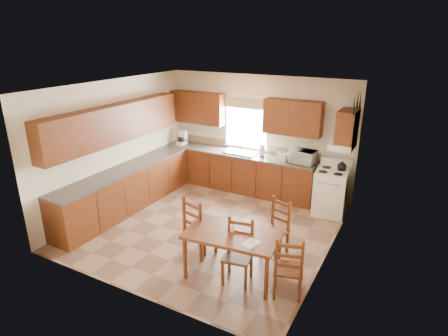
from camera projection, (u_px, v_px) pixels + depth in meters
The scene contains 35 objects.
floor at pixel (210, 227), 7.30m from camera, with size 4.50×4.50×0.00m, color #85664F.
ceiling at pixel (208, 87), 6.38m from camera, with size 4.50×4.50×0.00m, color brown.
wall_left at pixel (117, 145), 7.85m from camera, with size 4.50×4.50×0.00m, color beige.
wall_right at pixel (333, 183), 5.83m from camera, with size 4.50×4.50×0.00m, color beige.
wall_back at pixel (258, 134), 8.70m from camera, with size 4.50×4.50×0.00m, color beige.
wall_front at pixel (123, 209), 4.98m from camera, with size 4.50×4.50×0.00m, color beige.
lower_cab_back at pixel (238, 172), 8.93m from camera, with size 3.75×0.60×0.88m, color #652E14.
lower_cab_left at pixel (127, 190), 7.90m from camera, with size 0.60×3.60×0.88m, color #652E14.
counter_back at pixel (238, 153), 8.77m from camera, with size 3.75×0.63×0.04m, color #4C423D.
counter_left at pixel (125, 169), 7.74m from camera, with size 0.63×3.60×0.04m, color #4C423D.
backsplash at pixel (243, 146), 8.97m from camera, with size 3.75×0.01×0.18m, color #8F7459.
upper_cab_back_left at pixel (198, 108), 9.09m from camera, with size 1.41×0.33×0.75m, color brown.
upper_cab_back_right at pixel (293, 118), 8.01m from camera, with size 1.25×0.33×0.75m, color brown.
upper_cab_left at pixel (115, 124), 7.48m from camera, with size 0.33×3.60×0.75m, color brown.
upper_cab_stove at pixel (347, 126), 7.09m from camera, with size 0.33×0.62×0.62m, color brown.
range_hood at pixel (342, 145), 7.24m from camera, with size 0.44×0.62×0.12m, color silver.
window_frame at pixel (246, 124), 8.74m from camera, with size 1.13×0.02×1.18m, color silver.
window_pane at pixel (246, 124), 8.74m from camera, with size 1.05×0.01×1.10m, color white.
window_valance at pixel (246, 103), 8.55m from camera, with size 1.19×0.01×0.24m, color #4F6633.
sink_basin at pixel (241, 152), 8.73m from camera, with size 0.75×0.45×0.04m, color silver.
pine_decal_a at pixel (354, 104), 6.60m from camera, with size 0.22×0.22×0.36m, color #183919.
pine_decal_b at pixel (358, 99), 6.85m from camera, with size 0.22×0.22×0.36m, color #183919.
pine_decal_c at pixel (361, 99), 7.13m from camera, with size 0.22×0.22×0.36m, color #183919.
stove at pixel (330, 193), 7.70m from camera, with size 0.62×0.64×0.92m, color silver.
coffeemaker at pixel (182, 138), 9.37m from camera, with size 0.18×0.22×0.31m, color silver.
paper_towel at pixel (262, 151), 8.46m from camera, with size 0.12×0.12×0.27m, color white.
toaster at pixel (282, 157), 8.19m from camera, with size 0.21×0.14×0.18m, color silver.
microwave at pixel (303, 157), 8.00m from camera, with size 0.49×0.35×0.30m, color silver.
dining_table at pixel (232, 255), 5.70m from camera, with size 1.40×0.80×0.75m, color #652E14.
chair_near_left at pixel (200, 226), 6.26m from camera, with size 0.44×0.42×1.04m, color #652E14.
chair_near_right at pixel (289, 265), 5.26m from camera, with size 0.40×0.39×0.96m, color #652E14.
chair_far_left at pixel (237, 253), 5.53m from camera, with size 0.41×0.39×0.98m, color #652E14.
chair_far_right at pixel (275, 228), 6.30m from camera, with size 0.40×0.38×0.95m, color #652E14.
table_paper at pixel (251, 243), 5.30m from camera, with size 0.20×0.26×0.00m, color white.
table_card at pixel (231, 228), 5.60m from camera, with size 0.09×0.02×0.12m, color white.
Camera 1 is at (3.33, -5.56, 3.55)m, focal length 30.00 mm.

